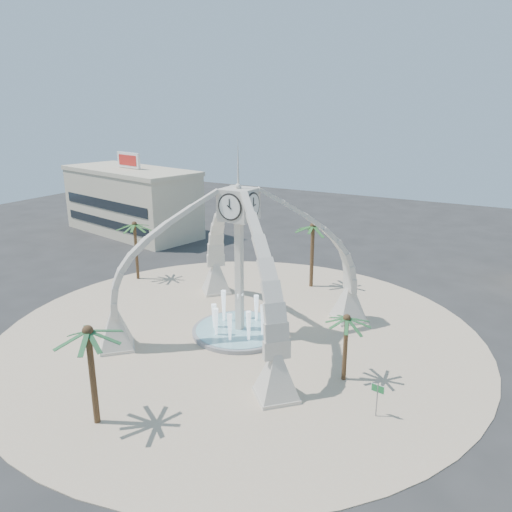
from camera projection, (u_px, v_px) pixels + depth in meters
The scene contains 10 objects.
ground at pixel (240, 333), 42.11m from camera, with size 140.00×140.00×0.00m, color #282828.
plaza at pixel (240, 333), 42.10m from camera, with size 40.00×40.00×0.06m, color #C0AB8F.
clock_tower at pixel (239, 260), 40.22m from camera, with size 17.94×17.94×16.30m.
fountain at pixel (240, 330), 42.02m from camera, with size 8.00×8.00×3.62m.
building_nw at pixel (132, 201), 74.05m from camera, with size 23.75×13.73×11.90m.
palm_east at pixel (347, 319), 33.62m from camera, with size 3.49×3.49×5.34m.
palm_west at pixel (134, 225), 53.42m from camera, with size 4.31×4.31×6.92m.
palm_north at pixel (313, 227), 51.02m from camera, with size 4.20×4.20×7.41m.
palm_south at pixel (88, 332), 28.52m from camera, with size 5.34×5.34×6.87m.
street_sign at pixel (377, 393), 30.34m from camera, with size 0.86×0.16×2.36m.
Camera 1 is at (19.99, -32.80, 18.49)m, focal length 35.00 mm.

